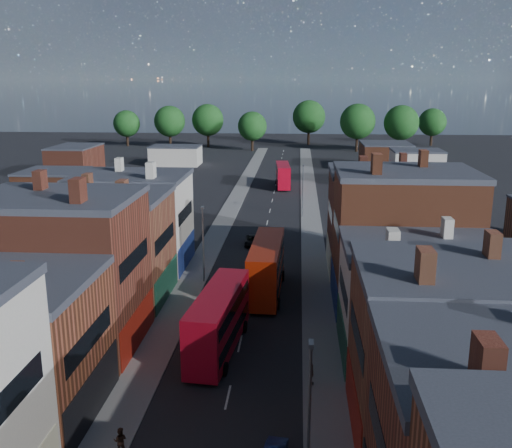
% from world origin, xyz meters
% --- Properties ---
extents(pavement_west, '(3.00, 200.00, 0.12)m').
position_xyz_m(pavement_west, '(-6.50, 50.00, 0.06)').
color(pavement_west, gray).
rests_on(pavement_west, ground).
extents(pavement_east, '(3.00, 200.00, 0.12)m').
position_xyz_m(pavement_east, '(6.50, 50.00, 0.06)').
color(pavement_east, gray).
rests_on(pavement_east, ground).
extents(terrace_east, '(12.00, 80.00, 12.41)m').
position_xyz_m(terrace_east, '(14.00, 0.00, 6.20)').
color(terrace_east, brown).
rests_on(terrace_east, ground).
extents(lamp_post_1, '(0.25, 0.70, 8.12)m').
position_xyz_m(lamp_post_1, '(5.20, 0.00, 4.70)').
color(lamp_post_1, slate).
rests_on(lamp_post_1, ground).
extents(lamp_post_2, '(0.25, 0.70, 8.12)m').
position_xyz_m(lamp_post_2, '(-5.20, 30.00, 4.70)').
color(lamp_post_2, slate).
rests_on(lamp_post_2, ground).
extents(lamp_post_3, '(0.25, 0.70, 8.12)m').
position_xyz_m(lamp_post_3, '(5.20, 60.00, 4.70)').
color(lamp_post_3, slate).
rests_on(lamp_post_3, ground).
extents(bus_0, '(3.73, 11.58, 4.91)m').
position_xyz_m(bus_0, '(-1.50, 14.61, 2.65)').
color(bus_0, '#AD091C').
rests_on(bus_0, ground).
extents(bus_1, '(3.35, 12.24, 5.26)m').
position_xyz_m(bus_1, '(1.50, 27.25, 2.84)').
color(bus_1, red).
rests_on(bus_1, ground).
extents(bus_2, '(3.26, 10.72, 4.56)m').
position_xyz_m(bus_2, '(1.50, 84.99, 2.46)').
color(bus_2, '#B8081C').
rests_on(bus_2, ground).
extents(car_2, '(2.17, 4.41, 1.21)m').
position_xyz_m(car_2, '(-1.20, 44.20, 0.60)').
color(car_2, black).
rests_on(car_2, ground).
extents(car_3, '(2.20, 4.65, 1.31)m').
position_xyz_m(car_3, '(1.20, 43.10, 0.65)').
color(car_3, silver).
rests_on(car_3, ground).
extents(ped_1, '(0.80, 0.48, 1.59)m').
position_xyz_m(ped_1, '(-5.30, 1.59, 0.91)').
color(ped_1, '#3D2318').
rests_on(ped_1, pavement_west).
extents(ped_3, '(0.50, 0.94, 1.53)m').
position_xyz_m(ped_3, '(5.58, 9.94, 0.89)').
color(ped_3, '#605952').
rests_on(ped_3, pavement_east).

